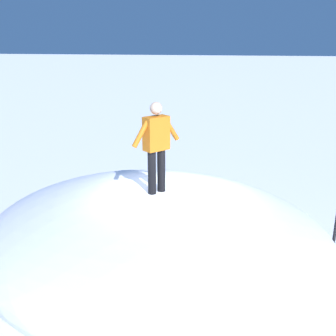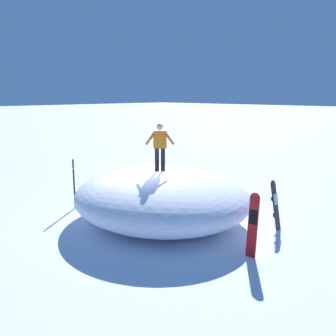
{
  "view_description": "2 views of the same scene",
  "coord_description": "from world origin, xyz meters",
  "px_view_note": "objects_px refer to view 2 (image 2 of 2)",
  "views": [
    {
      "loc": [
        -6.66,
        -1.21,
        4.25
      ],
      "look_at": [
        -0.16,
        0.12,
        2.11
      ],
      "focal_mm": 42.23,
      "sensor_mm": 36.0,
      "label": 1
    },
    {
      "loc": [
        7.86,
        8.69,
        4.26
      ],
      "look_at": [
        -0.86,
        0.21,
        1.76
      ],
      "focal_mm": 38.9,
      "sensor_mm": 36.0,
      "label": 2
    }
  ],
  "objects_px": {
    "snowboard_primary_upright": "(275,204)",
    "backpack_near": "(247,204)",
    "snowboarder_standing": "(160,144)",
    "snowboard_secondary_upright": "(253,224)",
    "trail_marker_pole": "(74,183)"
  },
  "relations": [
    {
      "from": "snowboard_primary_upright",
      "to": "backpack_near",
      "type": "distance_m",
      "value": 2.27
    },
    {
      "from": "snowboarder_standing",
      "to": "snowboard_primary_upright",
      "type": "xyz_separation_m",
      "value": [
        -2.05,
        3.13,
        -1.82
      ]
    },
    {
      "from": "snowboard_primary_upright",
      "to": "snowboard_secondary_upright",
      "type": "bearing_deg",
      "value": 14.29
    },
    {
      "from": "snowboarder_standing",
      "to": "snowboard_primary_upright",
      "type": "relative_size",
      "value": 1.0
    },
    {
      "from": "snowboard_secondary_upright",
      "to": "trail_marker_pole",
      "type": "distance_m",
      "value": 7.08
    },
    {
      "from": "trail_marker_pole",
      "to": "snowboard_primary_upright",
      "type": "bearing_deg",
      "value": 117.38
    },
    {
      "from": "snowboard_secondary_upright",
      "to": "trail_marker_pole",
      "type": "xyz_separation_m",
      "value": [
        1.04,
        -7.01,
        0.09
      ]
    },
    {
      "from": "snowboard_primary_upright",
      "to": "trail_marker_pole",
      "type": "distance_m",
      "value": 7.24
    },
    {
      "from": "snowboard_primary_upright",
      "to": "backpack_near",
      "type": "height_order",
      "value": "snowboard_primary_upright"
    },
    {
      "from": "snowboarder_standing",
      "to": "backpack_near",
      "type": "distance_m",
      "value": 4.32
    },
    {
      "from": "snowboarder_standing",
      "to": "snowboard_secondary_upright",
      "type": "relative_size",
      "value": 0.9
    },
    {
      "from": "snowboarder_standing",
      "to": "trail_marker_pole",
      "type": "bearing_deg",
      "value": -68.85
    },
    {
      "from": "snowboarder_standing",
      "to": "snowboard_secondary_upright",
      "type": "height_order",
      "value": "snowboarder_standing"
    },
    {
      "from": "snowboarder_standing",
      "to": "trail_marker_pole",
      "type": "distance_m",
      "value": 3.89
    },
    {
      "from": "snowboarder_standing",
      "to": "trail_marker_pole",
      "type": "relative_size",
      "value": 0.83
    }
  ]
}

